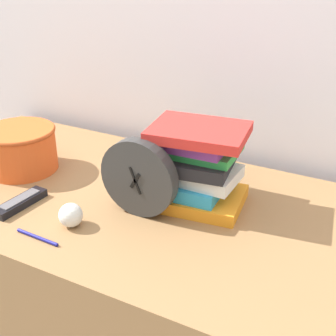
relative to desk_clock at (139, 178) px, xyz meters
name	(u,v)px	position (x,y,z in m)	size (l,w,h in m)	color
desk	(128,301)	(-0.08, 0.06, -0.47)	(1.38, 0.69, 0.74)	olive
desk_clock	(139,178)	(0.00, 0.00, 0.00)	(0.20, 0.04, 0.20)	#333333
book_stack	(196,165)	(0.10, 0.12, 0.01)	(0.26, 0.22, 0.21)	orange
basket	(20,148)	(-0.44, 0.05, -0.03)	(0.21, 0.21, 0.13)	#E05623
tv_remote	(20,202)	(-0.29, -0.11, -0.09)	(0.05, 0.15, 0.02)	black
crumpled_paper_ball	(71,215)	(-0.12, -0.12, -0.07)	(0.06, 0.06, 0.06)	white
pen	(37,237)	(-0.15, -0.21, -0.10)	(0.12, 0.01, 0.01)	navy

